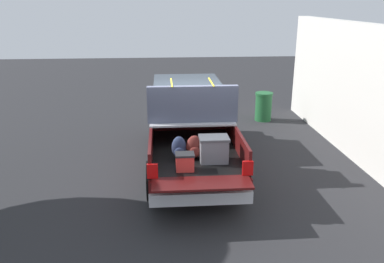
{
  "coord_description": "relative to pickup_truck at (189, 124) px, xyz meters",
  "views": [
    {
      "loc": [
        -9.29,
        0.68,
        3.99
      ],
      "look_at": [
        -0.6,
        0.0,
        1.1
      ],
      "focal_mm": 37.15,
      "sensor_mm": 36.0,
      "label": 1
    }
  ],
  "objects": [
    {
      "name": "ground_plane",
      "position": [
        -0.38,
        0.0,
        -0.99
      ],
      "size": [
        40.0,
        40.0,
        0.0
      ],
      "primitive_type": "plane",
      "color": "#262628"
    },
    {
      "name": "pickup_truck",
      "position": [
        0.0,
        0.0,
        0.0
      ],
      "size": [
        6.05,
        2.06,
        2.23
      ],
      "color": "#470F0F",
      "rests_on": "ground_plane"
    },
    {
      "name": "building_facade",
      "position": [
        -1.05,
        -4.42,
        0.74
      ],
      "size": [
        11.46,
        0.36,
        3.46
      ],
      "primitive_type": "cube",
      "color": "silver",
      "rests_on": "ground_plane"
    },
    {
      "name": "trash_can",
      "position": [
        3.4,
        -2.82,
        -0.5
      ],
      "size": [
        0.6,
        0.6,
        0.98
      ],
      "color": "#1E592D",
      "rests_on": "ground_plane"
    }
  ]
}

